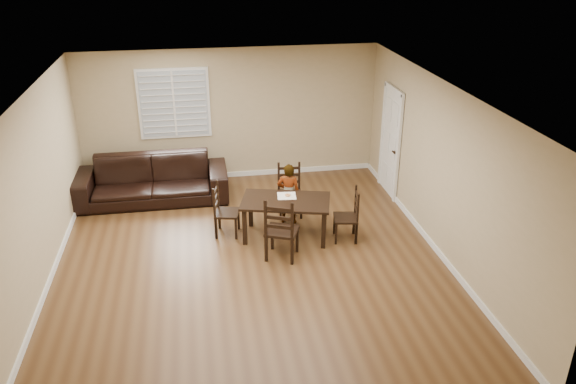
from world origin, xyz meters
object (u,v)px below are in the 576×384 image
object	(u,v)px
chair_left	(220,212)
donut	(288,195)
chair_far	(280,233)
chair_right	(352,217)
child	(289,194)
dining_table	(286,205)
chair_near	(289,190)
sofa	(152,180)

from	to	relation	value
chair_left	donut	distance (m)	1.17
chair_far	chair_right	size ratio (longest dim) A/B	1.17
donut	child	bearing A→B (deg)	78.08
donut	chair_left	bearing A→B (deg)	173.70
dining_table	chair_near	world-z (taller)	chair_near
chair_near	donut	distance (m)	0.81
chair_left	sofa	bearing A→B (deg)	49.46
chair_near	donut	bearing A→B (deg)	-97.77
child	chair_near	bearing A→B (deg)	-83.98
chair_near	chair_right	size ratio (longest dim) A/B	1.05
donut	sofa	xyz separation A→B (m)	(-2.35, 1.72, -0.28)
chair_near	chair_right	distance (m)	1.46
dining_table	chair_near	bearing A→B (deg)	91.34
dining_table	chair_near	distance (m)	0.94
chair_left	chair_right	size ratio (longest dim) A/B	1.01
sofa	chair_left	bearing A→B (deg)	-52.44
dining_table	chair_left	world-z (taller)	chair_left
dining_table	chair_left	bearing A→B (deg)	-179.74
dining_table	child	size ratio (longest dim) A/B	1.45
chair_far	child	xyz separation A→B (m)	(0.35, 1.27, 0.07)
chair_near	sofa	size ratio (longest dim) A/B	0.34
chair_far	sofa	bearing A→B (deg)	-29.49
chair_near	chair_left	distance (m)	1.43
chair_far	chair_left	bearing A→B (deg)	-28.11
dining_table	chair_right	world-z (taller)	chair_right
chair_far	sofa	world-z (taller)	chair_far
chair_near	sofa	xyz separation A→B (m)	(-2.50, 0.97, -0.02)
chair_left	chair_right	world-z (taller)	chair_left
dining_table	chair_right	bearing A→B (deg)	0.51
sofa	donut	bearing A→B (deg)	-35.94
chair_far	sofa	distance (m)	3.35
chair_far	donut	xyz separation A→B (m)	(0.28, 0.91, 0.22)
dining_table	chair_right	size ratio (longest dim) A/B	1.77
chair_right	chair_far	bearing A→B (deg)	-59.73
chair_right	child	size ratio (longest dim) A/B	0.82
chair_near	chair_right	bearing A→B (deg)	-49.92
chair_far	child	world-z (taller)	child
child	donut	distance (m)	0.39
dining_table	donut	bearing A→B (deg)	83.66
chair_far	chair_right	xyz separation A→B (m)	(1.29, 0.49, -0.07)
chair_right	child	xyz separation A→B (m)	(-0.94, 0.78, 0.14)
chair_right	child	bearing A→B (deg)	-120.12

